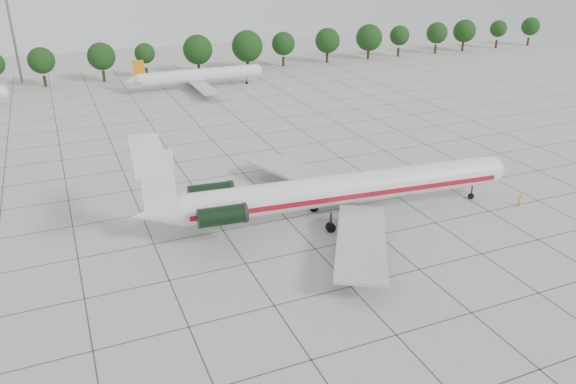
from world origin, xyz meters
The scene contains 7 objects.
ground centered at (0.00, 0.00, 0.00)m, with size 260.00×260.00×0.00m, color #AFAFA7.
apron_joints centered at (0.00, 15.00, 0.01)m, with size 170.00×170.00×0.02m, color #383838.
main_airliner centered at (4.33, -2.29, 3.87)m, with size 46.72×36.60×10.96m.
ground_crew centered at (28.57, -8.23, 0.78)m, with size 0.57×0.37×1.55m, color orange.
bg_airliner_c centered at (7.58, 69.06, 2.91)m, with size 28.24×27.20×7.40m.
tree_line centered at (-11.68, 85.00, 5.98)m, with size 249.86×8.44×10.22m.
floodlight_mast centered at (-30.00, 92.00, 14.28)m, with size 1.60×1.60×25.45m.
Camera 1 is at (-23.66, -55.97, 30.56)m, focal length 35.00 mm.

